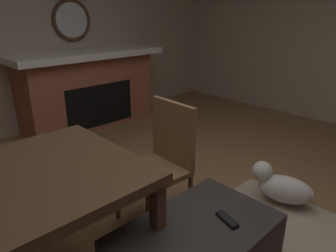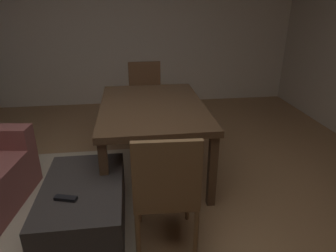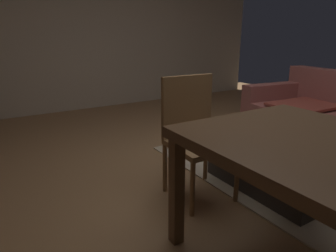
# 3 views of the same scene
# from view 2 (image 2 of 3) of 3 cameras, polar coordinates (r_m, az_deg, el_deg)

# --- Properties ---
(floor) EXTENTS (8.19, 8.19, 0.00)m
(floor) POSITION_cam_2_polar(r_m,az_deg,el_deg) (2.46, -10.92, -21.09)
(floor) COLOR olive
(wall_right_window_side) EXTENTS (0.12, 6.52, 2.68)m
(wall_right_window_side) POSITION_cam_2_polar(r_m,az_deg,el_deg) (5.20, -10.28, 18.77)
(wall_right_window_side) COLOR beige
(wall_right_window_side) RESTS_ON ground
(area_rug) EXTENTS (2.60, 2.00, 0.01)m
(area_rug) POSITION_cam_2_polar(r_m,az_deg,el_deg) (2.78, -27.73, -17.60)
(area_rug) COLOR tan
(area_rug) RESTS_ON ground
(ottoman_coffee_table) EXTENTS (0.97, 0.61, 0.40)m
(ottoman_coffee_table) POSITION_cam_2_polar(r_m,az_deg,el_deg) (2.51, -15.75, -14.64)
(ottoman_coffee_table) COLOR #2D2826
(ottoman_coffee_table) RESTS_ON ground
(tv_remote) EXTENTS (0.09, 0.17, 0.02)m
(tv_remote) POSITION_cam_2_polar(r_m,az_deg,el_deg) (2.27, -19.10, -13.00)
(tv_remote) COLOR black
(tv_remote) RESTS_ON ottoman_coffee_table
(dining_table) EXTENTS (1.47, 1.03, 0.74)m
(dining_table) POSITION_cam_2_polar(r_m,az_deg,el_deg) (2.99, -3.01, 2.79)
(dining_table) COLOR #513823
(dining_table) RESTS_ON ground
(dining_chair_west) EXTENTS (0.46, 0.46, 0.93)m
(dining_chair_west) POSITION_cam_2_polar(r_m,az_deg,el_deg) (2.05, -0.43, -11.80)
(dining_chair_west) COLOR brown
(dining_chair_west) RESTS_ON ground
(dining_chair_east) EXTENTS (0.45, 0.45, 0.93)m
(dining_chair_east) POSITION_cam_2_polar(r_m,az_deg,el_deg) (4.10, -4.31, 6.38)
(dining_chair_east) COLOR brown
(dining_chair_east) RESTS_ON ground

